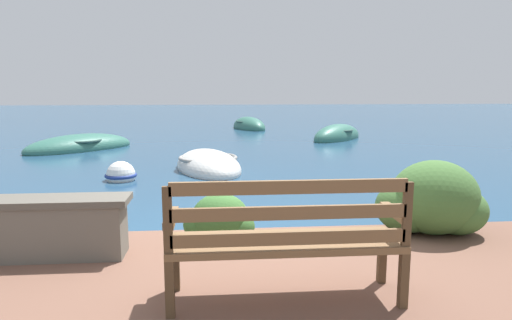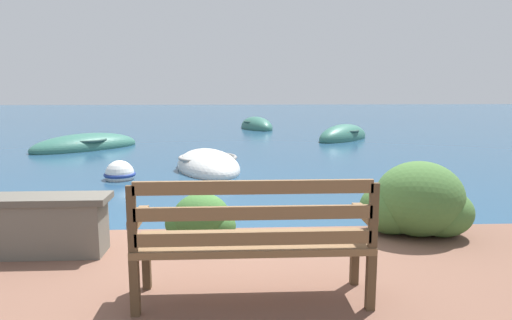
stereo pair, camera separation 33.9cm
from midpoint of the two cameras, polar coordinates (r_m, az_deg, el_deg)
ground_plane at (r=5.12m, az=-3.74°, el=-10.88°), size 80.00×80.00×0.00m
park_bench at (r=3.26m, az=2.67°, el=-9.61°), size 1.68×0.48×0.93m
hedge_clump_left at (r=4.61m, az=-4.83°, el=-7.53°), size 0.72×0.51×0.49m
hedge_clump_centre at (r=5.08m, az=21.30°, el=-5.08°), size 1.14×0.82×0.78m
rowboat_nearest at (r=9.77m, az=-5.04°, el=-0.81°), size 1.86×2.71×0.74m
rowboat_mid at (r=13.81m, az=-19.84°, el=1.61°), size 3.14×3.11×0.76m
rowboat_far at (r=15.53m, az=11.45°, el=2.79°), size 2.50×2.64×0.89m
rowboat_outer at (r=19.15m, az=0.57°, el=4.15°), size 1.75×2.63×0.87m
mooring_buoy at (r=9.03m, az=-15.64°, el=-1.75°), size 0.60×0.60×0.54m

